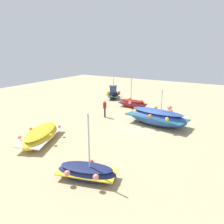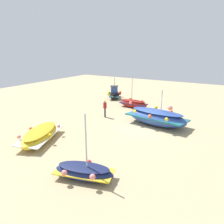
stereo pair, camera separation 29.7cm
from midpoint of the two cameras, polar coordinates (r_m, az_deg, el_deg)
The scene contains 8 objects.
ground_plane at distance 19.06m, azimuth 8.12°, elevation -3.96°, with size 55.09×55.09×0.00m, color tan.
fishing_boat_0 at distance 11.87m, azimuth -6.48°, elevation -14.93°, with size 2.03×3.37×3.57m.
fishing_boat_1 at distance 25.14m, azimuth 5.85°, elevation 2.22°, with size 1.70×3.33×3.62m.
fishing_boat_2 at distance 29.57m, azimuth 0.92°, elevation 4.62°, with size 3.48×2.61×2.77m.
fishing_boat_3 at distance 16.85m, azimuth -17.38°, elevation -5.61°, with size 4.85×3.34×0.95m.
fishing_boat_4 at distance 19.62m, azimuth 11.81°, elevation -1.30°, with size 3.07×5.58×3.23m.
person_walking at distance 21.38m, azimuth -1.42°, elevation 1.16°, with size 0.32×0.32×1.67m.
mooring_buoy_0 at distance 23.96m, azimuth 15.04°, elevation 0.96°, with size 0.50×0.50×0.70m.
Camera 2 is at (16.43, 7.05, 6.53)m, focal length 35.68 mm.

